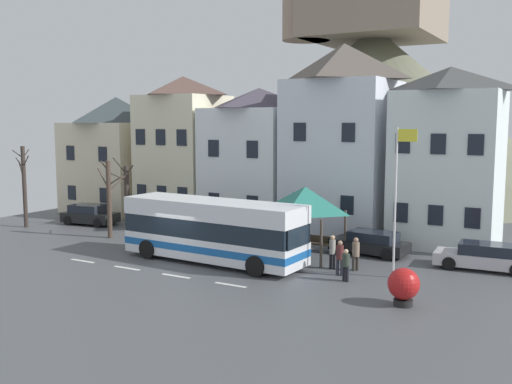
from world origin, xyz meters
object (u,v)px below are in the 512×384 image
at_px(parked_car_03, 485,257).
at_px(pedestrian_00, 340,256).
at_px(pedestrian_01, 356,253).
at_px(hilltop_castle, 371,106).
at_px(flagpole, 397,192).
at_px(bare_tree_01, 24,185).
at_px(bare_tree_02, 127,195).
at_px(harbour_buoy, 404,285).
at_px(bare_tree_00, 109,198).
at_px(transit_bus, 213,231).
at_px(townhouse_03, 343,140).
at_px(townhouse_01, 184,148).
at_px(public_bench, 321,243).
at_px(townhouse_02, 259,157).
at_px(townhouse_04, 448,157).
at_px(townhouse_00, 117,154).
at_px(parked_car_01, 371,243).
at_px(parked_car_02, 198,225).
at_px(pedestrian_02, 332,250).
at_px(bus_shelter, 305,200).
at_px(pedestrian_03, 346,263).
at_px(parked_car_00, 90,215).

distance_m(parked_car_03, pedestrian_00, 7.31).
relative_size(parked_car_03, pedestrian_01, 2.87).
height_order(hilltop_castle, flagpole, hilltop_castle).
bearing_deg(bare_tree_01, bare_tree_02, 27.77).
relative_size(harbour_buoy, bare_tree_00, 0.31).
height_order(transit_bus, flagpole, flagpole).
distance_m(townhouse_03, transit_bus, 11.86).
height_order(townhouse_01, public_bench, townhouse_01).
distance_m(townhouse_02, townhouse_03, 6.43).
bearing_deg(bare_tree_01, townhouse_04, 17.35).
relative_size(pedestrian_01, bare_tree_01, 0.30).
xyz_separation_m(townhouse_04, bare_tree_01, (-26.01, -8.13, -2.25)).
height_order(townhouse_01, hilltop_castle, hilltop_castle).
distance_m(townhouse_01, townhouse_03, 12.15).
bearing_deg(townhouse_01, townhouse_00, 174.54).
bearing_deg(townhouse_03, parked_car_01, -54.17).
bearing_deg(bare_tree_01, townhouse_00, 88.76).
distance_m(transit_bus, parked_car_03, 13.45).
height_order(parked_car_01, bare_tree_02, bare_tree_02).
xyz_separation_m(parked_car_02, bare_tree_00, (-4.35, -3.23, 1.79)).
bearing_deg(parked_car_01, harbour_buoy, 122.36).
bearing_deg(pedestrian_02, pedestrian_00, -50.84).
relative_size(transit_bus, pedestrian_01, 6.17).
height_order(parked_car_01, harbour_buoy, harbour_buoy).
relative_size(townhouse_02, townhouse_04, 0.92).
bearing_deg(townhouse_01, parked_car_01, -16.21).
xyz_separation_m(townhouse_01, bus_shelter, (12.89, -6.86, -2.12)).
bearing_deg(pedestrian_00, townhouse_00, 156.20).
xyz_separation_m(townhouse_01, public_bench, (13.14, -5.29, -4.71)).
distance_m(bus_shelter, bare_tree_00, 12.70).
xyz_separation_m(townhouse_01, parked_car_02, (4.61, -4.88, -4.50)).
bearing_deg(bare_tree_00, harbour_buoy, -12.64).
relative_size(bus_shelter, bare_tree_02, 0.79).
bearing_deg(transit_bus, harbour_buoy, -9.48).
distance_m(townhouse_02, townhouse_04, 12.93).
xyz_separation_m(bus_shelter, pedestrian_01, (3.35, -1.40, -2.17)).
relative_size(public_bench, bare_tree_01, 0.29).
bearing_deg(pedestrian_03, townhouse_01, 148.06).
height_order(pedestrian_02, bare_tree_02, bare_tree_02).
distance_m(pedestrian_02, flagpole, 4.36).
xyz_separation_m(transit_bus, bare_tree_02, (-10.44, 5.24, 0.60)).
bearing_deg(parked_car_01, townhouse_01, -10.50).
bearing_deg(parked_car_03, townhouse_03, -33.40).
xyz_separation_m(townhouse_03, parked_car_02, (-7.50, -5.33, -5.31)).
relative_size(townhouse_00, bare_tree_02, 1.91).
relative_size(townhouse_02, flagpole, 1.37).
bearing_deg(parked_car_02, parked_car_03, 6.10).
bearing_deg(townhouse_04, townhouse_00, 178.32).
relative_size(hilltop_castle, transit_bus, 3.90).
relative_size(parked_car_00, parked_car_03, 0.86).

